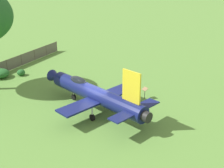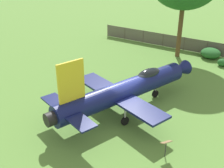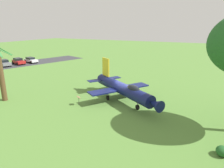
# 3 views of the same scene
# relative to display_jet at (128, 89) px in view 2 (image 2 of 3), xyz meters

# --- Properties ---
(ground_plane) EXTENTS (200.00, 200.00, 0.00)m
(ground_plane) POSITION_rel_display_jet_xyz_m (0.19, 0.29, -1.70)
(ground_plane) COLOR #568438
(display_jet) EXTENTS (9.32, 11.92, 4.96)m
(display_jet) POSITION_rel_display_jet_xyz_m (0.00, 0.00, 0.00)
(display_jet) COLOR #111951
(display_jet) RESTS_ON ground_plane
(perimeter_fence) EXTENTS (25.50, 6.43, 1.55)m
(perimeter_fence) POSITION_rel_display_jet_xyz_m (-5.26, -14.03, -0.88)
(perimeter_fence) COLOR #4C4238
(perimeter_fence) RESTS_ON ground_plane
(shrub_near_fence) EXTENTS (2.08, 2.12, 1.07)m
(shrub_near_fence) POSITION_rel_display_jet_xyz_m (-5.70, -13.05, -1.17)
(shrub_near_fence) COLOR #235B26
(shrub_near_fence) RESTS_ON ground_plane
(shrub_by_tree) EXTENTS (1.02, 0.94, 0.76)m
(shrub_by_tree) POSITION_rel_display_jet_xyz_m (-6.89, -11.01, -1.33)
(shrub_by_tree) COLOR #235B26
(shrub_by_tree) RESTS_ON ground_plane
(info_plaque) EXTENTS (0.71, 0.70, 1.14)m
(info_plaque) POSITION_rel_display_jet_xyz_m (-3.48, 4.37, -0.85)
(info_plaque) COLOR #333333
(info_plaque) RESTS_ON ground_plane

